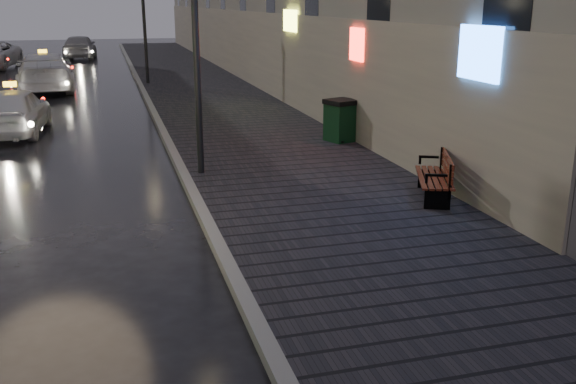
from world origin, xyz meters
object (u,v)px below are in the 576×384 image
at_px(lamp_near, 195,9).
at_px(lamp_far, 143,4).
at_px(trash_bin, 341,120).
at_px(taxi_near, 13,111).
at_px(taxi_mid, 45,72).
at_px(bench, 438,176).
at_px(car_far, 80,47).

xyz_separation_m(lamp_near, lamp_far, (0.00, 16.00, 0.00)).
distance_m(trash_bin, taxi_near, 9.22).
bearing_deg(lamp_far, taxi_mid, -173.69).
height_order(bench, taxi_near, taxi_near).
bearing_deg(trash_bin, taxi_near, 135.00).
relative_size(lamp_far, taxi_near, 1.34).
bearing_deg(car_far, lamp_far, 106.45).
xyz_separation_m(lamp_near, car_far, (-3.24, 31.18, -2.71)).
relative_size(lamp_near, taxi_mid, 0.98).
bearing_deg(lamp_near, trash_bin, 29.09).
distance_m(trash_bin, car_far, 29.86).
distance_m(lamp_near, car_far, 31.47).
relative_size(taxi_near, taxi_mid, 0.73).
bearing_deg(car_far, taxi_near, 91.83).
bearing_deg(lamp_far, bench, -78.38).
xyz_separation_m(bench, taxi_near, (-8.27, 9.19, 0.11)).
relative_size(bench, trash_bin, 1.60).
bearing_deg(lamp_near, bench, -37.58).
height_order(lamp_far, taxi_near, lamp_far).
bearing_deg(bench, lamp_far, 123.95).
xyz_separation_m(bench, taxi_mid, (-8.11, 18.54, 0.22)).
xyz_separation_m(lamp_far, trash_bin, (3.95, -13.80, -2.79)).
height_order(trash_bin, taxi_near, taxi_near).
height_order(trash_bin, taxi_mid, taxi_mid).
height_order(lamp_near, taxi_mid, lamp_near).
xyz_separation_m(taxi_near, taxi_mid, (0.16, 9.35, 0.11)).
bearing_deg(taxi_mid, trash_bin, 116.70).
distance_m(bench, taxi_mid, 20.24).
bearing_deg(taxi_near, trash_bin, 159.16).
relative_size(lamp_near, lamp_far, 1.00).
relative_size(lamp_far, car_far, 1.15).
distance_m(lamp_near, taxi_near, 8.07).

